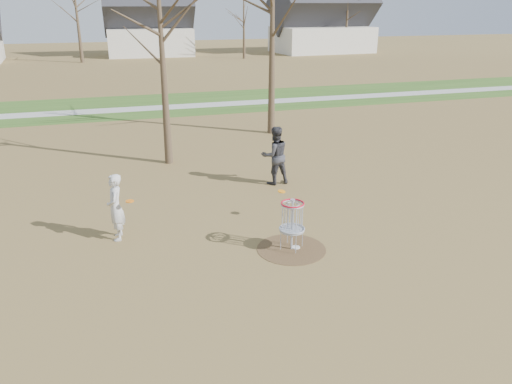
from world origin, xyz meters
TOP-DOWN VIEW (x-y plane):
  - ground at (0.00, 0.00)m, footprint 160.00×160.00m
  - green_band at (0.00, 21.00)m, footprint 160.00×8.00m
  - footpath at (0.00, 20.00)m, footprint 160.00×1.50m
  - dirt_circle at (0.00, 0.00)m, footprint 1.80×1.80m
  - player_standing at (-4.25, 1.97)m, footprint 0.49×0.70m
  - player_throwing at (1.24, 4.94)m, footprint 1.04×0.84m
  - disc_grounded at (0.14, 0.03)m, footprint 0.22×0.22m
  - discs_in_play at (-1.65, 1.78)m, footprint 4.49×0.39m
  - disc_golf_basket at (0.00, 0.00)m, footprint 0.64×0.64m
  - bare_trees at (1.78, 35.79)m, footprint 52.62×44.98m
  - houses_row at (4.32, 52.56)m, footprint 56.51×10.01m

SIDE VIEW (x-z plane):
  - ground at x=0.00m, z-range 0.00..0.00m
  - green_band at x=0.00m, z-range 0.00..0.01m
  - dirt_circle at x=0.00m, z-range 0.00..0.01m
  - footpath at x=0.00m, z-range 0.01..0.02m
  - disc_grounded at x=0.14m, z-range 0.01..0.03m
  - player_standing at x=-4.25m, z-range 0.00..1.82m
  - disc_golf_basket at x=0.00m, z-range 0.24..1.59m
  - discs_in_play at x=-1.65m, z-range 0.86..1.17m
  - player_throwing at x=1.24m, z-range 0.00..2.05m
  - houses_row at x=4.32m, z-range -0.11..7.15m
  - bare_trees at x=1.78m, z-range 0.85..9.85m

